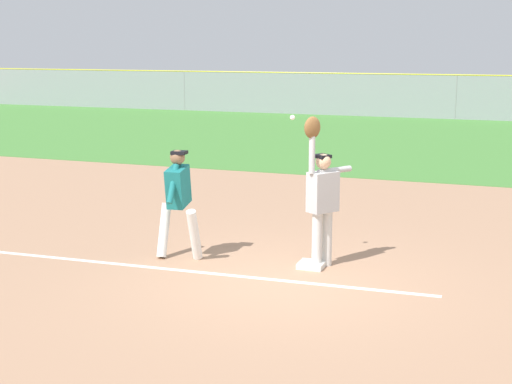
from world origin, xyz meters
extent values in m
plane|color=tan|center=(0.00, 0.00, 0.00)|extent=(76.08, 76.08, 0.00)
cube|color=#478438|center=(0.00, 16.45, 0.01)|extent=(53.01, 16.06, 0.01)
cube|color=white|center=(-3.85, -0.15, 0.00)|extent=(12.00, 0.52, 0.01)
cube|color=white|center=(0.15, 0.75, 0.04)|extent=(0.38, 0.38, 0.08)
cylinder|color=silver|center=(0.34, 0.93, 0.42)|extent=(0.21, 0.21, 0.85)
cylinder|color=silver|center=(0.23, 0.77, 0.42)|extent=(0.21, 0.21, 0.85)
cube|color=#B7B7B7|center=(0.28, 0.85, 1.15)|extent=(0.46, 0.51, 0.60)
sphere|color=#DBAD84|center=(0.28, 0.85, 1.60)|extent=(0.32, 0.32, 0.23)
cube|color=black|center=(0.26, 0.87, 1.68)|extent=(0.29, 0.29, 0.05)
cylinder|color=#B7B7B7|center=(0.16, 0.67, 1.76)|extent=(0.13, 0.13, 0.62)
cylinder|color=#B7B7B7|center=(0.41, 1.03, 1.45)|extent=(0.42, 0.56, 0.09)
ellipsoid|color=brown|center=(0.16, 0.67, 2.12)|extent=(0.27, 0.31, 0.32)
cylinder|color=white|center=(-1.63, 0.42, 0.42)|extent=(0.19, 0.45, 0.85)
cylinder|color=white|center=(-2.20, 0.53, 0.42)|extent=(0.19, 0.45, 0.85)
cube|color=#197272|center=(-1.91, 0.48, 1.15)|extent=(0.31, 0.55, 0.66)
sphere|color=#8C6647|center=(-1.91, 0.48, 1.60)|extent=(0.25, 0.25, 0.23)
cube|color=black|center=(-1.88, 0.48, 1.68)|extent=(0.24, 0.22, 0.05)
cylinder|color=#197272|center=(-1.94, 0.70, 1.23)|extent=(0.13, 0.41, 0.58)
cylinder|color=#197272|center=(-1.89, 0.26, 1.23)|extent=(0.13, 0.41, 0.58)
sphere|color=white|center=(-0.22, 0.91, 2.23)|extent=(0.07, 0.07, 0.07)
cube|color=#93999E|center=(0.00, 24.48, 0.96)|extent=(53.01, 0.06, 1.93)
cylinder|color=yellow|center=(0.00, 24.48, 1.96)|extent=(53.01, 0.06, 0.06)
cylinder|color=gray|center=(-13.25, 24.48, 0.96)|extent=(0.08, 0.08, 1.93)
cylinder|color=gray|center=(0.00, 24.48, 0.96)|extent=(0.08, 0.08, 1.93)
cube|color=#23389E|center=(-13.02, 28.09, 0.57)|extent=(4.52, 2.20, 0.55)
cube|color=#2D333D|center=(-13.02, 28.09, 1.05)|extent=(2.32, 1.90, 0.40)
cylinder|color=black|center=(-11.64, 29.14, 0.30)|extent=(0.61, 0.26, 0.60)
cylinder|color=black|center=(-11.51, 27.24, 0.30)|extent=(0.61, 0.26, 0.60)
cylinder|color=black|center=(-14.54, 28.93, 0.30)|extent=(0.61, 0.26, 0.60)
cylinder|color=black|center=(-14.40, 27.04, 0.30)|extent=(0.61, 0.26, 0.60)
cube|color=white|center=(-6.87, 28.07, 0.57)|extent=(4.55, 2.29, 0.55)
cube|color=#2D333D|center=(-6.87, 28.07, 1.05)|extent=(2.35, 1.94, 0.40)
cylinder|color=black|center=(-5.51, 29.14, 0.30)|extent=(0.62, 0.27, 0.60)
cylinder|color=black|center=(-5.34, 27.25, 0.30)|extent=(0.62, 0.27, 0.60)
cylinder|color=black|center=(-8.40, 28.88, 0.30)|extent=(0.62, 0.27, 0.60)
cylinder|color=black|center=(-8.23, 26.99, 0.30)|extent=(0.62, 0.27, 0.60)
cube|color=tan|center=(-1.17, 28.42, 0.57)|extent=(4.47, 2.07, 0.55)
cube|color=#2D333D|center=(-1.17, 28.42, 1.05)|extent=(2.27, 1.83, 0.40)
cylinder|color=black|center=(0.24, 29.42, 0.30)|extent=(0.61, 0.24, 0.60)
cylinder|color=black|center=(0.32, 27.53, 0.30)|extent=(0.61, 0.24, 0.60)
cylinder|color=black|center=(-2.66, 29.31, 0.30)|extent=(0.61, 0.24, 0.60)
cylinder|color=black|center=(-2.58, 27.41, 0.30)|extent=(0.61, 0.24, 0.60)
camera|label=1|loc=(3.08, -9.66, 3.31)|focal=52.32mm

